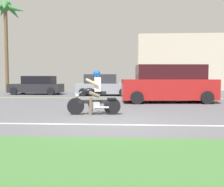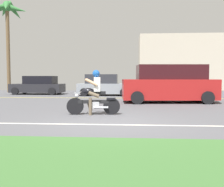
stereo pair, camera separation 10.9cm
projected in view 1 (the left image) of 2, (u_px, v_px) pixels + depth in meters
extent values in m
cube|color=#545459|center=(118.00, 110.00, 10.47)|extent=(56.00, 30.00, 0.04)
cube|color=#3D6B33|center=(98.00, 173.00, 3.40)|extent=(56.00, 3.80, 0.06)
cube|color=silver|center=(113.00, 125.00, 7.05)|extent=(50.40, 0.12, 0.01)
cube|color=yellow|center=(122.00, 98.00, 16.19)|extent=(50.40, 0.12, 0.01)
cylinder|color=black|center=(76.00, 106.00, 8.95)|extent=(0.60, 0.14, 0.59)
cylinder|color=black|center=(112.00, 106.00, 8.97)|extent=(0.60, 0.14, 0.59)
cylinder|color=#B7BAC1|center=(78.00, 99.00, 8.93)|extent=(0.27, 0.07, 0.52)
cube|color=black|center=(94.00, 102.00, 8.95)|extent=(1.08, 0.19, 0.12)
cube|color=#B7BAC1|center=(95.00, 105.00, 8.96)|extent=(0.33, 0.22, 0.24)
ellipsoid|color=black|center=(89.00, 91.00, 8.92)|extent=(0.43, 0.24, 0.22)
cube|color=black|center=(100.00, 93.00, 8.93)|extent=(0.49, 0.25, 0.10)
cube|color=black|center=(112.00, 99.00, 8.95)|extent=(0.33, 0.18, 0.06)
cylinder|color=#B7BAC1|center=(81.00, 92.00, 8.92)|extent=(0.08, 0.61, 0.04)
sphere|color=#B7BAC1|center=(77.00, 96.00, 8.92)|extent=(0.14, 0.14, 0.14)
cylinder|color=#B7BAC1|center=(102.00, 107.00, 8.85)|extent=(0.50, 0.11, 0.07)
cube|color=white|center=(98.00, 84.00, 8.91)|extent=(0.24, 0.33, 0.49)
sphere|color=#194C9E|center=(97.00, 74.00, 8.89)|extent=(0.26, 0.26, 0.26)
cylinder|color=brown|center=(95.00, 94.00, 9.03)|extent=(0.40, 0.16, 0.25)
cylinder|color=brown|center=(94.00, 94.00, 8.83)|extent=(0.40, 0.16, 0.25)
cylinder|color=brown|center=(91.00, 107.00, 8.82)|extent=(0.12, 0.12, 0.60)
cylinder|color=brown|center=(90.00, 107.00, 9.07)|extent=(0.21, 0.12, 0.33)
cylinder|color=tan|center=(92.00, 82.00, 9.10)|extent=(0.45, 0.12, 0.28)
cylinder|color=tan|center=(92.00, 82.00, 8.71)|extent=(0.45, 0.12, 0.28)
cube|color=#AD1E1E|center=(168.00, 89.00, 13.41)|extent=(4.91, 2.22, 1.03)
cube|color=#351116|center=(170.00, 72.00, 13.36)|extent=(3.55, 1.86, 0.75)
cylinder|color=black|center=(194.00, 95.00, 14.39)|extent=(0.65, 0.27, 0.64)
cylinder|color=black|center=(133.00, 95.00, 14.35)|extent=(0.65, 0.27, 0.64)
cylinder|color=black|center=(207.00, 98.00, 12.51)|extent=(0.65, 0.27, 0.64)
cylinder|color=black|center=(137.00, 98.00, 12.48)|extent=(0.65, 0.27, 0.64)
cylinder|color=black|center=(215.00, 88.00, 13.43)|extent=(0.24, 0.59, 0.58)
cube|color=#232328|center=(36.00, 88.00, 19.85)|extent=(4.04, 1.79, 0.66)
cube|color=black|center=(39.00, 80.00, 19.78)|extent=(2.36, 1.50, 0.61)
cylinder|color=black|center=(58.00, 90.00, 20.55)|extent=(0.57, 0.20, 0.56)
cylinder|color=black|center=(23.00, 90.00, 20.82)|extent=(0.57, 0.20, 0.56)
cylinder|color=black|center=(51.00, 91.00, 18.90)|extent=(0.57, 0.20, 0.56)
cylinder|color=black|center=(14.00, 91.00, 19.17)|extent=(0.57, 0.20, 0.56)
cube|color=#8C939E|center=(104.00, 88.00, 18.62)|extent=(3.91, 1.68, 0.72)
cube|color=#2D2F36|center=(101.00, 79.00, 18.59)|extent=(2.27, 1.44, 0.66)
cylinder|color=black|center=(83.00, 92.00, 17.89)|extent=(0.56, 0.18, 0.56)
cylinder|color=black|center=(123.00, 92.00, 17.71)|extent=(0.56, 0.18, 0.56)
cylinder|color=black|center=(87.00, 91.00, 19.56)|extent=(0.56, 0.18, 0.56)
cylinder|color=black|center=(123.00, 91.00, 19.38)|extent=(0.56, 0.18, 0.56)
cylinder|color=brown|center=(6.00, 50.00, 22.52)|extent=(0.31, 0.31, 7.50)
sphere|color=#337538|center=(5.00, 7.00, 22.28)|extent=(0.81, 0.81, 0.81)
cone|color=#337538|center=(15.00, 9.00, 22.29)|extent=(1.95, 0.75, 1.05)
cone|color=#337538|center=(13.00, 11.00, 23.03)|extent=(1.31, 1.96, 1.60)
cone|color=#337538|center=(3.00, 11.00, 22.94)|extent=(1.76, 1.89, 1.22)
cone|color=#337538|center=(5.00, 6.00, 21.52)|extent=(1.32, 2.03, 1.38)
cube|color=beige|center=(194.00, 63.00, 27.75)|extent=(12.22, 4.00, 5.77)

